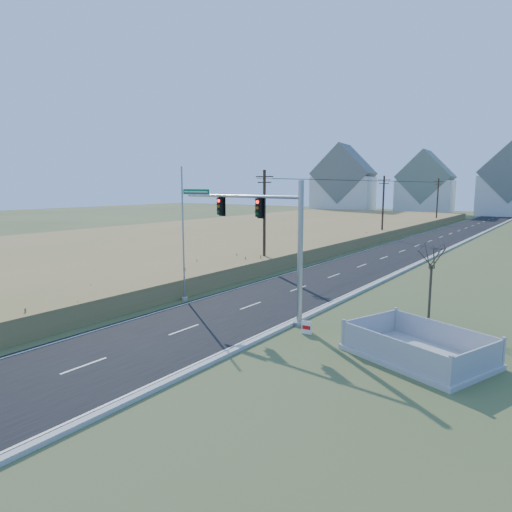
{
  "coord_description": "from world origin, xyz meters",
  "views": [
    {
      "loc": [
        16.6,
        -18.75,
        7.61
      ],
      "look_at": [
        0.8,
        3.46,
        3.4
      ],
      "focal_mm": 32.0,
      "sensor_mm": 36.0,
      "label": 1
    }
  ],
  "objects_px": {
    "open_sign": "(306,327)",
    "bare_tree": "(432,254)",
    "flagpole": "(183,248)",
    "fence_enclosure": "(418,353)",
    "traffic_signal_mast": "(273,237)"
  },
  "relations": [
    {
      "from": "flagpole",
      "to": "bare_tree",
      "type": "relative_size",
      "value": 1.87
    },
    {
      "from": "traffic_signal_mast",
      "to": "bare_tree",
      "type": "height_order",
      "value": "traffic_signal_mast"
    },
    {
      "from": "open_sign",
      "to": "bare_tree",
      "type": "distance_m",
      "value": 8.46
    },
    {
      "from": "bare_tree",
      "to": "flagpole",
      "type": "bearing_deg",
      "value": -162.08
    },
    {
      "from": "traffic_signal_mast",
      "to": "fence_enclosure",
      "type": "height_order",
      "value": "traffic_signal_mast"
    },
    {
      "from": "open_sign",
      "to": "flagpole",
      "type": "xyz_separation_m",
      "value": [
        -10.23,
        1.57,
        3.16
      ]
    },
    {
      "from": "fence_enclosure",
      "to": "open_sign",
      "type": "distance_m",
      "value": 5.67
    },
    {
      "from": "bare_tree",
      "to": "open_sign",
      "type": "bearing_deg",
      "value": -125.11
    },
    {
      "from": "fence_enclosure",
      "to": "open_sign",
      "type": "xyz_separation_m",
      "value": [
        -5.67,
        0.08,
        0.1
      ]
    },
    {
      "from": "flagpole",
      "to": "bare_tree",
      "type": "bearing_deg",
      "value": 17.92
    },
    {
      "from": "traffic_signal_mast",
      "to": "fence_enclosure",
      "type": "bearing_deg",
      "value": -3.11
    },
    {
      "from": "open_sign",
      "to": "flagpole",
      "type": "relative_size",
      "value": 0.08
    },
    {
      "from": "open_sign",
      "to": "flagpole",
      "type": "bearing_deg",
      "value": 165.2
    },
    {
      "from": "bare_tree",
      "to": "fence_enclosure",
      "type": "bearing_deg",
      "value": -79.18
    },
    {
      "from": "flagpole",
      "to": "open_sign",
      "type": "bearing_deg",
      "value": -8.75
    }
  ]
}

